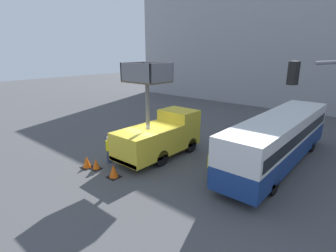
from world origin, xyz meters
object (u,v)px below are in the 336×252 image
object	(u,v)px
road_worker_directing	(211,166)
traffic_cone_mid_road	(87,162)
traffic_cone_near_truck	(96,164)
utility_truck	(160,134)
city_bus	(280,136)
road_worker_near_truck	(109,149)
traffic_cone_far_side	(114,171)

from	to	relation	value
road_worker_directing	traffic_cone_mid_road	world-z (taller)	road_worker_directing
traffic_cone_near_truck	utility_truck	bearing A→B (deg)	68.98
city_bus	road_worker_near_truck	bearing A→B (deg)	131.47
road_worker_directing	traffic_cone_near_truck	bearing A→B (deg)	-109.67
city_bus	traffic_cone_far_side	size ratio (longest dim) A/B	16.26
city_bus	traffic_cone_far_side	world-z (taller)	city_bus
road_worker_near_truck	traffic_cone_mid_road	world-z (taller)	road_worker_near_truck
road_worker_near_truck	traffic_cone_far_side	bearing A→B (deg)	-72.30
traffic_cone_mid_road	traffic_cone_far_side	distance (m)	2.31
road_worker_near_truck	traffic_cone_near_truck	world-z (taller)	road_worker_near_truck
city_bus	road_worker_directing	bearing A→B (deg)	160.00
city_bus	traffic_cone_mid_road	distance (m)	12.02
traffic_cone_far_side	road_worker_directing	bearing A→B (deg)	34.93
utility_truck	road_worker_directing	world-z (taller)	utility_truck
city_bus	traffic_cone_near_truck	size ratio (longest dim) A/B	19.42
road_worker_near_truck	traffic_cone_far_side	distance (m)	2.25
city_bus	road_worker_near_truck	size ratio (longest dim) A/B	6.90
road_worker_directing	traffic_cone_far_side	bearing A→B (deg)	-101.77
city_bus	traffic_cone_far_side	bearing A→B (deg)	143.17
road_worker_directing	road_worker_near_truck	bearing A→B (deg)	-119.36
utility_truck	traffic_cone_mid_road	size ratio (longest dim) A/B	8.32
road_worker_near_truck	traffic_cone_near_truck	xyz separation A→B (m)	(0.19, -1.15, -0.60)
traffic_cone_near_truck	traffic_cone_far_side	distance (m)	1.68
road_worker_near_truck	traffic_cone_mid_road	distance (m)	1.55
road_worker_directing	traffic_cone_mid_road	xyz separation A→B (m)	(-6.75, -3.37, -0.61)
traffic_cone_near_truck	traffic_cone_mid_road	world-z (taller)	traffic_cone_mid_road
road_worker_directing	traffic_cone_mid_road	distance (m)	7.57
city_bus	traffic_cone_far_side	distance (m)	10.28
road_worker_directing	traffic_cone_mid_road	bearing A→B (deg)	-110.20
traffic_cone_far_side	utility_truck	bearing A→B (deg)	91.49
road_worker_near_truck	city_bus	bearing A→B (deg)	-1.80
traffic_cone_mid_road	traffic_cone_near_truck	bearing A→B (deg)	20.99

